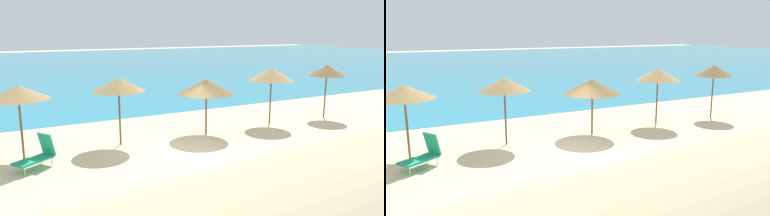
% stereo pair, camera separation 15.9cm
% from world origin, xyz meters
% --- Properties ---
extents(ground_plane, '(160.00, 160.00, 0.00)m').
position_xyz_m(ground_plane, '(0.00, 0.00, 0.00)').
color(ground_plane, beige).
extents(sea_water, '(160.00, 68.69, 0.01)m').
position_xyz_m(sea_water, '(0.00, 40.52, 0.00)').
color(sea_water, teal).
rests_on(sea_water, ground_plane).
extents(beach_umbrella_1, '(2.23, 2.23, 2.82)m').
position_xyz_m(beach_umbrella_1, '(-6.14, 1.70, 2.54)').
color(beach_umbrella_1, brown).
rests_on(beach_umbrella_1, ground_plane).
extents(beach_umbrella_2, '(2.18, 2.18, 2.86)m').
position_xyz_m(beach_umbrella_2, '(-2.35, 1.73, 2.57)').
color(beach_umbrella_2, brown).
rests_on(beach_umbrella_2, ground_plane).
extents(beach_umbrella_3, '(2.57, 2.57, 2.59)m').
position_xyz_m(beach_umbrella_3, '(1.66, 1.42, 2.25)').
color(beach_umbrella_3, brown).
rests_on(beach_umbrella_3, ground_plane).
extents(beach_umbrella_4, '(2.19, 2.19, 2.92)m').
position_xyz_m(beach_umbrella_4, '(5.50, 1.49, 2.59)').
color(beach_umbrella_4, brown).
rests_on(beach_umbrella_4, ground_plane).
extents(beach_umbrella_5, '(1.96, 1.96, 2.92)m').
position_xyz_m(beach_umbrella_5, '(9.21, 1.31, 2.61)').
color(beach_umbrella_5, brown).
rests_on(beach_umbrella_5, ground_plane).
extents(lounge_chair_0, '(1.53, 1.30, 1.17)m').
position_xyz_m(lounge_chair_0, '(-5.75, 0.48, 0.47)').
color(lounge_chair_0, '#199972').
rests_on(lounge_chair_0, ground_plane).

